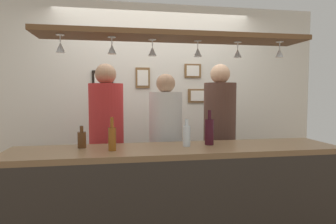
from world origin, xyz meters
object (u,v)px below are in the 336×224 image
object	(u,v)px
person_right_brown_shirt	(220,130)
picture_frame_lower_pair	(199,96)
person_middle_white_patterned_shirt	(166,138)
picture_frame_caricature	(103,84)
picture_frame_upper_small	(193,71)
bottle_beer_amber_tall	(112,138)
bottle_wine_dark_red	(209,131)
person_left_red_shirt	(106,133)
bottle_soda_clear	(187,135)
bottle_beer_brown_stubby	(82,139)
picture_frame_crest	(143,78)

from	to	relation	value
person_right_brown_shirt	picture_frame_lower_pair	bearing A→B (deg)	90.58
person_middle_white_patterned_shirt	picture_frame_caricature	world-z (taller)	picture_frame_caricature
picture_frame_upper_small	bottle_beer_amber_tall	bearing A→B (deg)	-125.20
bottle_wine_dark_red	person_right_brown_shirt	bearing A→B (deg)	62.09
person_left_red_shirt	bottle_beer_amber_tall	bearing A→B (deg)	-84.16
bottle_soda_clear	bottle_beer_brown_stubby	bearing A→B (deg)	174.73
picture_frame_crest	bottle_wine_dark_red	bearing A→B (deg)	-71.21
bottle_beer_brown_stubby	bottle_wine_dark_red	size ratio (longest dim) A/B	0.60
person_middle_white_patterned_shirt	person_right_brown_shirt	distance (m)	0.59
bottle_beer_amber_tall	picture_frame_crest	distance (m)	1.59
picture_frame_lower_pair	picture_frame_caricature	size ratio (longest dim) A/B	0.88
picture_frame_caricature	picture_frame_crest	bearing A→B (deg)	0.00
bottle_beer_brown_stubby	picture_frame_upper_small	xyz separation A→B (m)	(1.27, 1.29, 0.66)
person_right_brown_shirt	picture_frame_crest	xyz separation A→B (m)	(-0.75, 0.77, 0.58)
person_middle_white_patterned_shirt	person_right_brown_shirt	xyz separation A→B (m)	(0.58, 0.00, 0.07)
person_middle_white_patterned_shirt	bottle_soda_clear	size ratio (longest dim) A/B	7.22
person_left_red_shirt	person_right_brown_shirt	distance (m)	1.19
person_middle_white_patterned_shirt	picture_frame_upper_small	bearing A→B (deg)	57.65
picture_frame_upper_small	picture_frame_lower_pair	bearing A→B (deg)	0.00
person_left_red_shirt	bottle_beer_amber_tall	world-z (taller)	person_left_red_shirt
person_middle_white_patterned_shirt	bottle_wine_dark_red	distance (m)	0.65
bottle_beer_brown_stubby	bottle_beer_amber_tall	world-z (taller)	bottle_beer_amber_tall
person_left_red_shirt	person_middle_white_patterned_shirt	distance (m)	0.60
picture_frame_crest	picture_frame_lower_pair	bearing A→B (deg)	0.00
bottle_soda_clear	picture_frame_caricature	bearing A→B (deg)	118.69
picture_frame_crest	picture_frame_lower_pair	xyz separation A→B (m)	(0.75, 0.00, -0.23)
person_left_red_shirt	person_right_brown_shirt	world-z (taller)	person_right_brown_shirt
picture_frame_crest	picture_frame_upper_small	bearing A→B (deg)	0.00
bottle_beer_brown_stubby	bottle_beer_amber_tall	distance (m)	0.30
person_left_red_shirt	bottle_beer_amber_tall	xyz separation A→B (m)	(0.07, -0.68, 0.06)
person_middle_white_patterned_shirt	picture_frame_lower_pair	world-z (taller)	person_middle_white_patterned_shirt
picture_frame_upper_small	picture_frame_caricature	world-z (taller)	picture_frame_upper_small
bottle_wine_dark_red	bottle_beer_amber_tall	xyz separation A→B (m)	(-0.82, -0.11, -0.02)
bottle_beer_brown_stubby	person_left_red_shirt	bearing A→B (deg)	71.02
picture_frame_caricature	bottle_soda_clear	bearing A→B (deg)	-61.31
bottle_beer_amber_tall	picture_frame_crest	world-z (taller)	picture_frame_crest
person_left_red_shirt	bottle_soda_clear	xyz separation A→B (m)	(0.68, -0.59, 0.05)
bottle_wine_dark_red	picture_frame_caricature	distance (m)	1.70
bottle_wine_dark_red	bottle_beer_amber_tall	world-z (taller)	bottle_wine_dark_red
picture_frame_upper_small	picture_frame_crest	size ratio (longest dim) A/B	0.85
person_left_red_shirt	picture_frame_upper_small	world-z (taller)	picture_frame_upper_small
bottle_beer_brown_stubby	person_right_brown_shirt	bearing A→B (deg)	20.67
person_middle_white_patterned_shirt	picture_frame_lower_pair	size ratio (longest dim) A/B	5.54
person_left_red_shirt	picture_frame_upper_small	xyz separation A→B (m)	(1.09, 0.77, 0.69)
bottle_soda_clear	bottle_beer_amber_tall	distance (m)	0.62
bottle_beer_amber_tall	picture_frame_caricature	world-z (taller)	picture_frame_caricature
bottle_beer_brown_stubby	picture_frame_caricature	world-z (taller)	picture_frame_caricature
bottle_soda_clear	picture_frame_crest	size ratio (longest dim) A/B	0.88
bottle_beer_brown_stubby	picture_frame_caricature	xyz separation A→B (m)	(0.11, 1.29, 0.48)
bottle_beer_amber_tall	picture_frame_caricature	distance (m)	1.52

